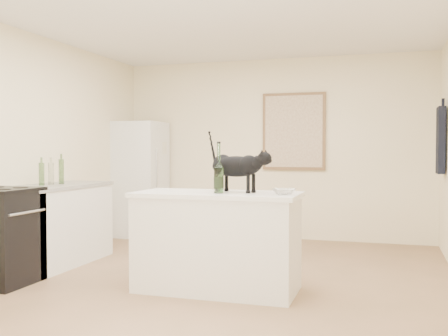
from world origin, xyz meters
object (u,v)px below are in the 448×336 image
(black_cat, at_px, (236,169))
(glass_bowl, at_px, (284,192))
(wine_bottle, at_px, (219,171))
(stove, at_px, (1,237))
(fridge, at_px, (140,179))

(black_cat, xyz_separation_m, glass_bowl, (0.47, -0.13, -0.18))
(wine_bottle, distance_m, glass_bowl, 0.61)
(stove, xyz_separation_m, glass_bowl, (2.68, 0.33, 0.48))
(wine_bottle, xyz_separation_m, glass_bowl, (0.58, 0.02, -0.18))
(black_cat, bearing_deg, fridge, 150.05)
(fridge, bearing_deg, stove, -90.00)
(black_cat, bearing_deg, stove, -149.69)
(black_cat, height_order, wine_bottle, black_cat)
(fridge, xyz_separation_m, black_cat, (2.21, -2.48, 0.26))
(black_cat, relative_size, wine_bottle, 1.48)
(fridge, relative_size, glass_bowl, 8.12)
(fridge, distance_m, glass_bowl, 3.74)
(fridge, height_order, glass_bowl, fridge)
(glass_bowl, bearing_deg, fridge, 135.66)
(fridge, relative_size, black_cat, 2.84)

